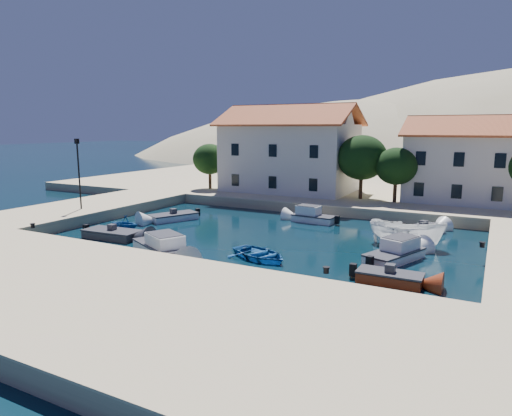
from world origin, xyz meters
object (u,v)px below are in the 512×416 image
Objects in this scene: cabin_cruiser_south at (161,246)px; rowboat_south at (260,259)px; building_left at (290,147)px; lamppost at (79,167)px; building_mid at (462,158)px; cabin_cruiser_east at (395,253)px; boat_east at (406,246)px.

cabin_cruiser_south is 6.67m from rowboat_south.
building_left is 2.36× the size of lamppost.
cabin_cruiser_east is at bearing -95.66° from building_mid.
building_left reaches higher than boat_east.
rowboat_south is (-9.69, -24.45, -5.22)m from building_mid.
lamppost is 28.12m from boat_east.
building_left is 18.04m from building_mid.
rowboat_south is at bearing 137.14° from boat_east.
rowboat_south is 8.39m from cabin_cruiser_east.
cabin_cruiser_south is (13.42, -5.30, -4.28)m from lamppost.
boat_east is at bearing -44.83° from building_left.
cabin_cruiser_east is (14.00, 5.35, 0.00)m from cabin_cruiser_south.
building_mid is 21.58m from cabin_cruiser_east.
building_mid reaches higher than rowboat_south.
lamppost is at bearing -119.90° from building_left.
boat_east is at bearing 8.72° from lamppost.
lamppost reaches higher than boat_east.
building_left is 3.44× the size of rowboat_south.
cabin_cruiser_south is at bearing 126.10° from boat_east.
building_mid reaches higher than cabin_cruiser_south.
boat_east is (7.58, 7.65, 0.00)m from rowboat_south.
lamppost is (-29.50, -21.00, -0.47)m from building_mid.
cabin_cruiser_south is at bearing -121.44° from building_mid.
cabin_cruiser_south is at bearing -21.56° from lamppost.
cabin_cruiser_east is at bearing -51.41° from building_left.
boat_east is (13.97, 9.51, -0.48)m from cabin_cruiser_south.
building_mid reaches higher than boat_east.
cabin_cruiser_east reaches higher than rowboat_south.
cabin_cruiser_south is (1.92, -25.30, -5.46)m from building_left.
rowboat_south is at bearing -70.49° from building_left.
rowboat_south is at bearing -9.88° from lamppost.
building_left is at bearing 47.05° from boat_east.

